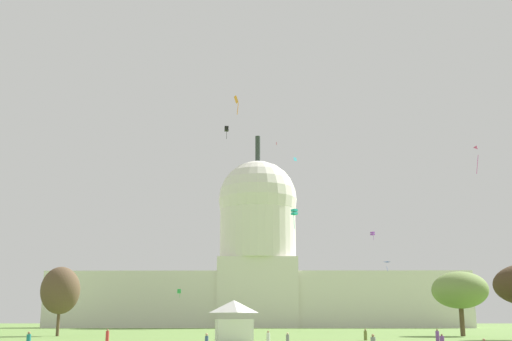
{
  "coord_description": "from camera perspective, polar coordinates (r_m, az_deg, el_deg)",
  "views": [
    {
      "loc": [
        -2.52,
        -35.8,
        2.93
      ],
      "look_at": [
        -3.51,
        70.25,
        27.88
      ],
      "focal_mm": 44.36,
      "sensor_mm": 36.0,
      "label": 1
    }
  ],
  "objects": [
    {
      "name": "kite_pink_high",
      "position": [
        196.96,
        1.86,
        2.45
      ],
      "size": [
        0.34,
        0.82,
        1.0
      ],
      "rotation": [
        0.0,
        0.0,
        1.03
      ],
      "color": "pink"
    },
    {
      "name": "person_olive_back_right",
      "position": [
        92.9,
        9.84,
        -14.43
      ],
      "size": [
        0.65,
        0.65,
        1.56
      ],
      "rotation": [
        0.0,
        0.0,
        4.09
      ],
      "color": "olive",
      "rests_on": "ground_plane"
    },
    {
      "name": "tree_west_near",
      "position": [
        118.68,
        -17.23,
        -10.29
      ],
      "size": [
        7.69,
        7.17,
        11.98
      ],
      "color": "brown",
      "rests_on": "ground_plane"
    },
    {
      "name": "kite_black_high",
      "position": [
        121.27,
        -2.68,
        3.77
      ],
      "size": [
        0.83,
        0.85,
        2.51
      ],
      "rotation": [
        0.0,
        0.0,
        0.09
      ],
      "color": "black"
    },
    {
      "name": "kite_green_low",
      "position": [
        180.4,
        -6.95,
        -10.76
      ],
      "size": [
        1.1,
        1.14,
        2.42
      ],
      "rotation": [
        0.0,
        0.0,
        0.11
      ],
      "color": "green"
    },
    {
      "name": "person_white_front_left",
      "position": [
        76.16,
        1.11,
        -14.9
      ],
      "size": [
        0.45,
        0.45,
        1.59
      ],
      "rotation": [
        0.0,
        0.0,
        3.22
      ],
      "color": "silver",
      "rests_on": "ground_plane"
    },
    {
      "name": "capitol_building",
      "position": [
        224.0,
        0.16,
        -8.85
      ],
      "size": [
        142.8,
        28.02,
        68.42
      ],
      "color": "silver",
      "rests_on": "ground_plane"
    },
    {
      "name": "kite_cyan_high",
      "position": [
        209.69,
        3.55,
        1.02
      ],
      "size": [
        1.1,
        0.97,
        1.33
      ],
      "rotation": [
        0.0,
        0.0,
        2.85
      ],
      "color": "#33BCDB"
    },
    {
      "name": "person_red_edge_west",
      "position": [
        84.64,
        -13.26,
        -14.36
      ],
      "size": [
        0.44,
        0.44,
        1.7
      ],
      "rotation": [
        0.0,
        0.0,
        1.65
      ],
      "color": "red",
      "rests_on": "ground_plane"
    },
    {
      "name": "kite_orange_mid",
      "position": [
        73.73,
        -1.78,
        6.3
      ],
      "size": [
        0.57,
        0.99,
        2.32
      ],
      "rotation": [
        0.0,
        0.0,
        1.11
      ],
      "color": "orange"
    },
    {
      "name": "event_tent",
      "position": [
        83.79,
        -2.02,
        -13.45
      ],
      "size": [
        5.52,
        7.83,
        5.31
      ],
      "rotation": [
        0.0,
        0.0,
        0.13
      ],
      "color": "white",
      "rests_on": "ground_plane"
    },
    {
      "name": "kite_blue_mid",
      "position": [
        204.0,
        11.76,
        -8.23
      ],
      "size": [
        1.81,
        1.05,
        2.63
      ],
      "rotation": [
        0.0,
        0.0,
        2.88
      ],
      "color": "blue"
    },
    {
      "name": "person_grey_front_center",
      "position": [
        73.67,
        2.87,
        -14.99
      ],
      "size": [
        0.52,
        0.52,
        1.45
      ],
      "rotation": [
        0.0,
        0.0,
        0.6
      ],
      "color": "gray",
      "rests_on": "ground_plane"
    },
    {
      "name": "kite_turquoise_low",
      "position": [
        89.29,
        3.48,
        -3.79
      ],
      "size": [
        1.01,
        1.01,
        2.76
      ],
      "rotation": [
        0.0,
        0.0,
        3.91
      ],
      "color": "teal"
    },
    {
      "name": "person_purple_near_tent",
      "position": [
        90.84,
        16.04,
        -14.14
      ],
      "size": [
        0.61,
        0.61,
        1.61
      ],
      "rotation": [
        0.0,
        0.0,
        5.04
      ],
      "color": "#703D93",
      "rests_on": "ground_plane"
    },
    {
      "name": "kite_magenta_mid",
      "position": [
        102.33,
        19.04,
        1.64
      ],
      "size": [
        1.23,
        1.81,
        3.85
      ],
      "rotation": [
        0.0,
        0.0,
        4.31
      ],
      "color": "#D1339E"
    },
    {
      "name": "kite_violet_mid",
      "position": [
        176.41,
        10.46,
        -5.61
      ],
      "size": [
        1.27,
        1.27,
        2.36
      ],
      "rotation": [
        0.0,
        0.0,
        5.43
      ],
      "color": "purple"
    },
    {
      "name": "tree_east_near",
      "position": [
        119.36,
        17.9,
        -10.23
      ],
      "size": [
        13.52,
        13.66,
        11.16
      ],
      "color": "brown",
      "rests_on": "ground_plane"
    }
  ]
}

